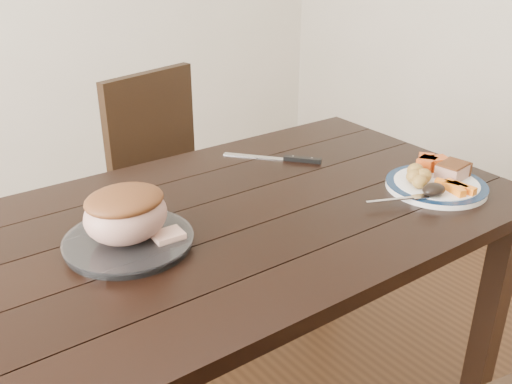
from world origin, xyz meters
TOP-DOWN VIEW (x-y plane):
  - dining_table at (0.00, 0.00)m, footprint 1.62×0.94m
  - chair_far at (0.24, 0.74)m, footprint 0.50×0.51m
  - dinner_plate at (0.57, -0.23)m, footprint 0.28×0.28m
  - plate_rim at (0.57, -0.23)m, footprint 0.28×0.28m
  - serving_platter at (-0.27, 0.01)m, footprint 0.30×0.30m
  - pork_slice at (0.63, -0.23)m, footprint 0.09×0.08m
  - roasted_potatoes at (0.52, -0.19)m, footprint 0.10×0.10m
  - carrot_batons at (0.56, -0.29)m, footprint 0.06×0.11m
  - pumpkin_wedges at (0.63, -0.15)m, footprint 0.10×0.09m
  - dark_mushroom at (0.49, -0.27)m, footprint 0.07×0.05m
  - fork at (0.40, -0.24)m, footprint 0.17×0.09m
  - roast_joint at (-0.27, 0.01)m, footprint 0.19×0.17m
  - cut_slice at (-0.20, -0.05)m, footprint 0.07×0.06m
  - carving_knife at (0.37, 0.19)m, footprint 0.22×0.26m

SIDE VIEW (x-z plane):
  - chair_far at x=0.24m, z-range 0.06..0.99m
  - dining_table at x=0.00m, z-range 0.28..1.03m
  - carving_knife at x=0.37m, z-range 0.75..0.76m
  - dinner_plate at x=0.57m, z-range 0.75..0.77m
  - serving_platter at x=-0.27m, z-range 0.75..0.77m
  - plate_rim at x=0.57m, z-range 0.75..0.78m
  - fork at x=0.40m, z-range 0.77..0.77m
  - cut_slice at x=-0.20m, z-range 0.77..0.78m
  - carrot_batons at x=0.56m, z-range 0.77..0.79m
  - dark_mushroom at x=0.49m, z-range 0.77..0.80m
  - pumpkin_wedges at x=0.63m, z-range 0.77..0.81m
  - pork_slice at x=0.63m, z-range 0.77..0.81m
  - roasted_potatoes at x=0.52m, z-range 0.77..0.81m
  - roast_joint at x=-0.27m, z-range 0.77..0.89m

